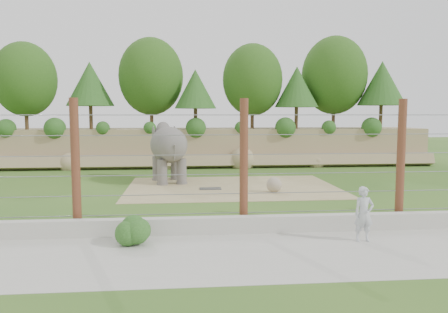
{
  "coord_description": "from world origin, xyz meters",
  "views": [
    {
      "loc": [
        -1.83,
        -17.6,
        3.54
      ],
      "look_at": [
        0.0,
        2.0,
        1.6
      ],
      "focal_mm": 35.0,
      "sensor_mm": 36.0,
      "label": 1
    }
  ],
  "objects": [
    {
      "name": "zookeeper",
      "position": [
        3.11,
        -6.19,
        0.78
      ],
      "size": [
        0.57,
        0.39,
        1.53
      ],
      "primitive_type": "imported",
      "rotation": [
        0.0,
        0.0,
        0.03
      ],
      "color": "#A8AEB1",
      "rests_on": "walkway"
    },
    {
      "name": "barrier_fence",
      "position": [
        0.0,
        -4.5,
        2.0
      ],
      "size": [
        20.26,
        0.26,
        4.0
      ],
      "color": "#5E2D17",
      "rests_on": "ground"
    },
    {
      "name": "walkway",
      "position": [
        0.0,
        -7.0,
        0.01
      ],
      "size": [
        26.0,
        4.0,
        0.01
      ],
      "primitive_type": "cube",
      "color": "#BBBAAE",
      "rests_on": "ground"
    },
    {
      "name": "dirt_patch",
      "position": [
        0.5,
        3.0,
        0.01
      ],
      "size": [
        10.0,
        7.0,
        0.02
      ],
      "primitive_type": "cube",
      "color": "#A08A5C",
      "rests_on": "ground"
    },
    {
      "name": "ground",
      "position": [
        0.0,
        0.0,
        0.0
      ],
      "size": [
        90.0,
        90.0,
        0.0
      ],
      "primitive_type": "plane",
      "color": "#345C20",
      "rests_on": "ground"
    },
    {
      "name": "back_embankment",
      "position": [
        0.59,
        12.68,
        3.97
      ],
      "size": [
        30.0,
        5.52,
        8.77
      ],
      "color": "tan",
      "rests_on": "ground"
    },
    {
      "name": "walkway_shrub",
      "position": [
        -3.18,
        -5.8,
        0.39
      ],
      "size": [
        0.76,
        0.76,
        0.76
      ],
      "primitive_type": "sphere",
      "color": "#244F1A",
      "rests_on": "walkway"
    },
    {
      "name": "retaining_wall",
      "position": [
        0.0,
        -5.0,
        0.25
      ],
      "size": [
        26.0,
        0.35,
        0.5
      ],
      "primitive_type": "cube",
      "color": "#BBBAAE",
      "rests_on": "ground"
    },
    {
      "name": "stone_ball",
      "position": [
        2.2,
        1.41,
        0.36
      ],
      "size": [
        0.69,
        0.69,
        0.69
      ],
      "primitive_type": "sphere",
      "color": "gray",
      "rests_on": "dirt_patch"
    },
    {
      "name": "drain_grate",
      "position": [
        -0.59,
        2.59,
        0.04
      ],
      "size": [
        1.0,
        0.6,
        0.03
      ],
      "primitive_type": "cube",
      "color": "#262628",
      "rests_on": "dirt_patch"
    },
    {
      "name": "elephant",
      "position": [
        -2.58,
        4.89,
        1.51
      ],
      "size": [
        2.34,
        3.97,
        3.01
      ],
      "primitive_type": null,
      "rotation": [
        0.0,
        0.0,
        0.21
      ],
      "color": "#55504B",
      "rests_on": "ground"
    }
  ]
}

